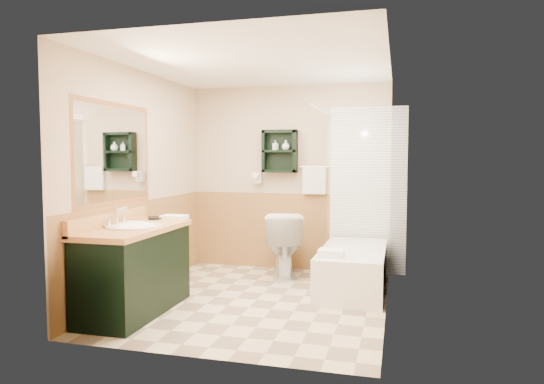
{
  "coord_description": "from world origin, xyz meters",
  "views": [
    {
      "loc": [
        1.39,
        -4.7,
        1.46
      ],
      "look_at": [
        0.11,
        0.2,
        1.11
      ],
      "focal_mm": 32.0,
      "sensor_mm": 36.0,
      "label": 1
    }
  ],
  "objects_px": {
    "wall_shelf": "(280,151)",
    "soap_bottle_a": "(275,148)",
    "soap_bottle_b": "(286,146)",
    "toilet": "(283,244)",
    "vanity": "(135,270)",
    "hair_dryer": "(258,178)",
    "bathtub": "(353,269)",
    "vanity_book": "(148,209)"
  },
  "relations": [
    {
      "from": "wall_shelf",
      "to": "soap_bottle_a",
      "type": "distance_m",
      "value": 0.07
    },
    {
      "from": "soap_bottle_a",
      "to": "soap_bottle_b",
      "type": "bearing_deg",
      "value": 0.0
    },
    {
      "from": "toilet",
      "to": "vanity",
      "type": "bearing_deg",
      "value": 44.49
    },
    {
      "from": "wall_shelf",
      "to": "toilet",
      "type": "relative_size",
      "value": 0.68
    },
    {
      "from": "hair_dryer",
      "to": "soap_bottle_b",
      "type": "distance_m",
      "value": 0.57
    },
    {
      "from": "soap_bottle_b",
      "to": "bathtub",
      "type": "bearing_deg",
      "value": -38.42
    },
    {
      "from": "toilet",
      "to": "vanity_book",
      "type": "height_order",
      "value": "vanity_book"
    },
    {
      "from": "soap_bottle_a",
      "to": "soap_bottle_b",
      "type": "height_order",
      "value": "soap_bottle_b"
    },
    {
      "from": "toilet",
      "to": "soap_bottle_a",
      "type": "xyz_separation_m",
      "value": [
        -0.19,
        0.35,
        1.2
      ]
    },
    {
      "from": "wall_shelf",
      "to": "vanity_book",
      "type": "bearing_deg",
      "value": -124.94
    },
    {
      "from": "toilet",
      "to": "wall_shelf",
      "type": "bearing_deg",
      "value": -83.58
    },
    {
      "from": "wall_shelf",
      "to": "vanity_book",
      "type": "xyz_separation_m",
      "value": [
        -1.06,
        -1.52,
        -0.63
      ]
    },
    {
      "from": "hair_dryer",
      "to": "soap_bottle_b",
      "type": "bearing_deg",
      "value": -4.48
    },
    {
      "from": "wall_shelf",
      "to": "soap_bottle_a",
      "type": "relative_size",
      "value": 4.34
    },
    {
      "from": "wall_shelf",
      "to": "soap_bottle_b",
      "type": "xyz_separation_m",
      "value": [
        0.08,
        -0.01,
        0.06
      ]
    },
    {
      "from": "vanity_book",
      "to": "soap_bottle_a",
      "type": "xyz_separation_m",
      "value": [
        1.01,
        1.51,
        0.67
      ]
    },
    {
      "from": "vanity",
      "to": "vanity_book",
      "type": "relative_size",
      "value": 6.12
    },
    {
      "from": "hair_dryer",
      "to": "vanity_book",
      "type": "xyz_separation_m",
      "value": [
        -0.76,
        -1.54,
        -0.28
      ]
    },
    {
      "from": "vanity",
      "to": "soap_bottle_b",
      "type": "height_order",
      "value": "soap_bottle_b"
    },
    {
      "from": "bathtub",
      "to": "soap_bottle_b",
      "type": "distance_m",
      "value": 1.83
    },
    {
      "from": "vanity_book",
      "to": "soap_bottle_a",
      "type": "height_order",
      "value": "soap_bottle_a"
    },
    {
      "from": "soap_bottle_a",
      "to": "soap_bottle_b",
      "type": "xyz_separation_m",
      "value": [
        0.14,
        0.0,
        0.02
      ]
    },
    {
      "from": "soap_bottle_a",
      "to": "vanity_book",
      "type": "bearing_deg",
      "value": -123.61
    },
    {
      "from": "vanity_book",
      "to": "toilet",
      "type": "bearing_deg",
      "value": 16.76
    },
    {
      "from": "wall_shelf",
      "to": "hair_dryer",
      "type": "xyz_separation_m",
      "value": [
        -0.3,
        0.02,
        -0.35
      ]
    },
    {
      "from": "bathtub",
      "to": "soap_bottle_a",
      "type": "distance_m",
      "value": 1.89
    },
    {
      "from": "bathtub",
      "to": "toilet",
      "type": "height_order",
      "value": "toilet"
    },
    {
      "from": "wall_shelf",
      "to": "hair_dryer",
      "type": "height_order",
      "value": "wall_shelf"
    },
    {
      "from": "vanity",
      "to": "bathtub",
      "type": "xyz_separation_m",
      "value": [
        1.92,
        1.33,
        -0.18
      ]
    },
    {
      "from": "soap_bottle_a",
      "to": "bathtub",
      "type": "bearing_deg",
      "value": -34.67
    },
    {
      "from": "wall_shelf",
      "to": "soap_bottle_b",
      "type": "distance_m",
      "value": 0.11
    },
    {
      "from": "hair_dryer",
      "to": "toilet",
      "type": "xyz_separation_m",
      "value": [
        0.44,
        -0.38,
        -0.8
      ]
    },
    {
      "from": "vanity",
      "to": "vanity_book",
      "type": "xyz_separation_m",
      "value": [
        -0.17,
        0.57,
        0.51
      ]
    },
    {
      "from": "bathtub",
      "to": "soap_bottle_b",
      "type": "xyz_separation_m",
      "value": [
        -0.94,
        0.75,
        1.38
      ]
    },
    {
      "from": "wall_shelf",
      "to": "vanity",
      "type": "relative_size",
      "value": 0.43
    },
    {
      "from": "vanity",
      "to": "bathtub",
      "type": "bearing_deg",
      "value": 34.74
    },
    {
      "from": "wall_shelf",
      "to": "soap_bottle_a",
      "type": "xyz_separation_m",
      "value": [
        -0.05,
        -0.01,
        0.04
      ]
    },
    {
      "from": "bathtub",
      "to": "toilet",
      "type": "xyz_separation_m",
      "value": [
        -0.89,
        0.39,
        0.17
      ]
    },
    {
      "from": "toilet",
      "to": "soap_bottle_b",
      "type": "distance_m",
      "value": 1.27
    },
    {
      "from": "wall_shelf",
      "to": "toilet",
      "type": "xyz_separation_m",
      "value": [
        0.14,
        -0.36,
        -1.15
      ]
    },
    {
      "from": "vanity",
      "to": "toilet",
      "type": "relative_size",
      "value": 1.58
    },
    {
      "from": "toilet",
      "to": "soap_bottle_b",
      "type": "height_order",
      "value": "soap_bottle_b"
    }
  ]
}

